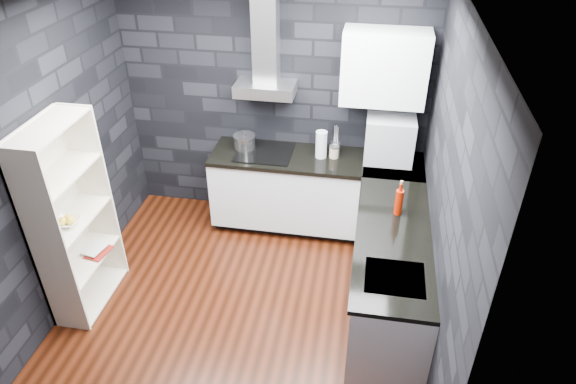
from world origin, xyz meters
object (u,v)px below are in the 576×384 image
(pot, at_px, (245,142))
(glass_vase, at_px, (321,144))
(utensil_crock, at_px, (335,148))
(red_bottle, at_px, (399,202))
(storage_jar, at_px, (334,152))
(appliance_garage, at_px, (389,140))
(bookshelf, at_px, (73,220))
(fruit_bowl, at_px, (67,221))

(pot, xyz_separation_m, glass_vase, (0.82, -0.04, 0.06))
(utensil_crock, height_order, red_bottle, red_bottle)
(red_bottle, bearing_deg, storage_jar, 125.44)
(appliance_garage, xyz_separation_m, bookshelf, (-2.64, -1.53, -0.22))
(glass_vase, distance_m, red_bottle, 1.18)
(pot, bearing_deg, fruit_bowl, -126.04)
(bookshelf, bearing_deg, pot, 63.59)
(pot, height_order, fruit_bowl, pot)
(bookshelf, bearing_deg, appliance_garage, 40.92)
(glass_vase, relative_size, utensil_crock, 2.09)
(storage_jar, xyz_separation_m, red_bottle, (0.64, -0.90, 0.06))
(utensil_crock, xyz_separation_m, red_bottle, (0.64, -0.99, 0.05))
(pot, bearing_deg, bookshelf, -127.30)
(glass_vase, relative_size, fruit_bowl, 1.33)
(glass_vase, bearing_deg, pot, 177.28)
(storage_jar, height_order, bookshelf, bookshelf)
(utensil_crock, distance_m, appliance_garage, 0.56)
(pot, distance_m, fruit_bowl, 1.95)
(pot, height_order, appliance_garage, appliance_garage)
(storage_jar, height_order, fruit_bowl, storage_jar)
(pot, xyz_separation_m, appliance_garage, (1.50, 0.02, 0.15))
(fruit_bowl, bearing_deg, appliance_garage, 31.17)
(red_bottle, bearing_deg, appliance_garage, 95.87)
(utensil_crock, height_order, fruit_bowl, utensil_crock)
(storage_jar, bearing_deg, pot, 178.48)
(pot, xyz_separation_m, red_bottle, (1.60, -0.93, 0.04))
(utensil_crock, bearing_deg, storage_jar, -93.28)
(appliance_garage, bearing_deg, storage_jar, -175.39)
(pot, bearing_deg, glass_vase, -2.72)
(bookshelf, height_order, fruit_bowl, bookshelf)
(pot, distance_m, bookshelf, 1.89)
(storage_jar, height_order, red_bottle, red_bottle)
(bookshelf, xyz_separation_m, fruit_bowl, (0.00, -0.07, 0.04))
(red_bottle, height_order, fruit_bowl, red_bottle)
(fruit_bowl, bearing_deg, utensil_crock, 37.82)
(appliance_garage, bearing_deg, utensil_crock, 175.87)
(utensil_crock, xyz_separation_m, bookshelf, (-2.10, -1.56, -0.07))
(appliance_garage, distance_m, fruit_bowl, 3.09)
(pot, relative_size, glass_vase, 0.79)
(utensil_crock, xyz_separation_m, fruit_bowl, (-2.10, -1.63, -0.03))
(bookshelf, bearing_deg, red_bottle, 22.70)
(utensil_crock, relative_size, bookshelf, 0.08)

